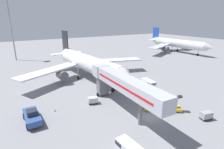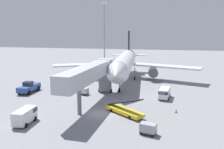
{
  "view_description": "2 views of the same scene",
  "coord_description": "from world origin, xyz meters",
  "px_view_note": "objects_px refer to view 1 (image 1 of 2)",
  "views": [
    {
      "loc": [
        -22.48,
        -22.78,
        18.49
      ],
      "look_at": [
        1.68,
        16.89,
        3.94
      ],
      "focal_mm": 28.84,
      "sensor_mm": 36.0,
      "label": 1
    },
    {
      "loc": [
        10.54,
        -35.88,
        13.65
      ],
      "look_at": [
        -1.63,
        16.03,
        3.86
      ],
      "focal_mm": 36.99,
      "sensor_mm": 36.0,
      "label": 2
    }
  ],
  "objects_px": {
    "jet_bridge": "(121,83)",
    "safety_cone_charlie": "(55,110)",
    "service_van_mid_right": "(149,83)",
    "baggage_cart_rear_left": "(93,100)",
    "baggage_cart_outer_left": "(206,115)",
    "airplane_at_gate": "(87,63)",
    "safety_cone_alpha": "(178,95)",
    "apron_light_mast": "(9,17)",
    "belt_loader_truck": "(162,107)",
    "airplane_background": "(176,43)",
    "pushback_tug": "(32,116)"
  },
  "relations": [
    {
      "from": "belt_loader_truck",
      "to": "safety_cone_alpha",
      "type": "xyz_separation_m",
      "value": [
        8.54,
        2.86,
        -0.44
      ]
    },
    {
      "from": "airplane_at_gate",
      "to": "safety_cone_charlie",
      "type": "distance_m",
      "value": 22.36
    },
    {
      "from": "belt_loader_truck",
      "to": "airplane_background",
      "type": "xyz_separation_m",
      "value": [
        58.17,
        45.51,
        4.07
      ]
    },
    {
      "from": "jet_bridge",
      "to": "airplane_background",
      "type": "height_order",
      "value": "airplane_background"
    },
    {
      "from": "baggage_cart_rear_left",
      "to": "airplane_background",
      "type": "relative_size",
      "value": 0.05
    },
    {
      "from": "service_van_mid_right",
      "to": "apron_light_mast",
      "type": "bearing_deg",
      "value": 116.16
    },
    {
      "from": "safety_cone_alpha",
      "to": "safety_cone_charlie",
      "type": "bearing_deg",
      "value": 163.16
    },
    {
      "from": "pushback_tug",
      "to": "airplane_background",
      "type": "height_order",
      "value": "airplane_background"
    },
    {
      "from": "airplane_background",
      "to": "service_van_mid_right",
      "type": "bearing_deg",
      "value": -146.5
    },
    {
      "from": "pushback_tug",
      "to": "baggage_cart_outer_left",
      "type": "bearing_deg",
      "value": -29.63
    },
    {
      "from": "airplane_at_gate",
      "to": "safety_cone_alpha",
      "type": "relative_size",
      "value": 60.7
    },
    {
      "from": "safety_cone_charlie",
      "to": "apron_light_mast",
      "type": "height_order",
      "value": "apron_light_mast"
    },
    {
      "from": "baggage_cart_outer_left",
      "to": "safety_cone_charlie",
      "type": "height_order",
      "value": "baggage_cart_outer_left"
    },
    {
      "from": "pushback_tug",
      "to": "airplane_at_gate",
      "type": "bearing_deg",
      "value": 43.89
    },
    {
      "from": "belt_loader_truck",
      "to": "safety_cone_alpha",
      "type": "height_order",
      "value": "belt_loader_truck"
    },
    {
      "from": "jet_bridge",
      "to": "safety_cone_charlie",
      "type": "relative_size",
      "value": 47.99
    },
    {
      "from": "pushback_tug",
      "to": "safety_cone_alpha",
      "type": "distance_m",
      "value": 33.12
    },
    {
      "from": "apron_light_mast",
      "to": "belt_loader_truck",
      "type": "bearing_deg",
      "value": -72.33
    },
    {
      "from": "service_van_mid_right",
      "to": "baggage_cart_rear_left",
      "type": "bearing_deg",
      "value": -177.0
    },
    {
      "from": "jet_bridge",
      "to": "apron_light_mast",
      "type": "height_order",
      "value": "apron_light_mast"
    },
    {
      "from": "baggage_cart_outer_left",
      "to": "safety_cone_alpha",
      "type": "distance_m",
      "value": 10.56
    },
    {
      "from": "baggage_cart_rear_left",
      "to": "airplane_background",
      "type": "xyz_separation_m",
      "value": [
        69.23,
        35.15,
        4.01
      ]
    },
    {
      "from": "safety_cone_charlie",
      "to": "baggage_cart_outer_left",
      "type": "bearing_deg",
      "value": -37.34
    },
    {
      "from": "airplane_at_gate",
      "to": "belt_loader_truck",
      "type": "relative_size",
      "value": 5.96
    },
    {
      "from": "airplane_at_gate",
      "to": "service_van_mid_right",
      "type": "height_order",
      "value": "airplane_at_gate"
    },
    {
      "from": "baggage_cart_rear_left",
      "to": "baggage_cart_outer_left",
      "type": "xyz_separation_m",
      "value": [
        15.54,
        -17.24,
        0.01
      ]
    },
    {
      "from": "airplane_at_gate",
      "to": "belt_loader_truck",
      "type": "xyz_separation_m",
      "value": [
        4.88,
        -27.63,
        -4.35
      ]
    },
    {
      "from": "belt_loader_truck",
      "to": "safety_cone_charlie",
      "type": "relative_size",
      "value": 14.62
    },
    {
      "from": "airplane_background",
      "to": "apron_light_mast",
      "type": "xyz_separation_m",
      "value": [
        -80.26,
        23.85,
        13.98
      ]
    },
    {
      "from": "airplane_at_gate",
      "to": "jet_bridge",
      "type": "bearing_deg",
      "value": -95.8
    },
    {
      "from": "baggage_cart_rear_left",
      "to": "safety_cone_charlie",
      "type": "xyz_separation_m",
      "value": [
        -8.27,
        0.94,
        -0.61
      ]
    },
    {
      "from": "jet_bridge",
      "to": "airplane_background",
      "type": "bearing_deg",
      "value": 31.78
    },
    {
      "from": "pushback_tug",
      "to": "safety_cone_alpha",
      "type": "relative_size",
      "value": 9.06
    },
    {
      "from": "service_van_mid_right",
      "to": "apron_light_mast",
      "type": "distance_m",
      "value": 67.06
    },
    {
      "from": "baggage_cart_outer_left",
      "to": "apron_light_mast",
      "type": "bearing_deg",
      "value": 109.22
    },
    {
      "from": "baggage_cart_rear_left",
      "to": "baggage_cart_outer_left",
      "type": "distance_m",
      "value": 23.21
    },
    {
      "from": "service_van_mid_right",
      "to": "safety_cone_charlie",
      "type": "relative_size",
      "value": 9.97
    },
    {
      "from": "service_van_mid_right",
      "to": "baggage_cart_outer_left",
      "type": "bearing_deg",
      "value": -96.16
    },
    {
      "from": "airplane_at_gate",
      "to": "baggage_cart_outer_left",
      "type": "height_order",
      "value": "airplane_at_gate"
    },
    {
      "from": "airplane_at_gate",
      "to": "safety_cone_alpha",
      "type": "distance_m",
      "value": 28.57
    },
    {
      "from": "pushback_tug",
      "to": "apron_light_mast",
      "type": "relative_size",
      "value": 0.23
    },
    {
      "from": "belt_loader_truck",
      "to": "jet_bridge",
      "type": "bearing_deg",
      "value": 144.92
    },
    {
      "from": "service_van_mid_right",
      "to": "apron_light_mast",
      "type": "height_order",
      "value": "apron_light_mast"
    },
    {
      "from": "service_van_mid_right",
      "to": "baggage_cart_outer_left",
      "type": "relative_size",
      "value": 2.07
    },
    {
      "from": "safety_cone_charlie",
      "to": "apron_light_mast",
      "type": "distance_m",
      "value": 61.03
    },
    {
      "from": "airplane_at_gate",
      "to": "pushback_tug",
      "type": "distance_m",
      "value": 26.75
    },
    {
      "from": "belt_loader_truck",
      "to": "safety_cone_alpha",
      "type": "distance_m",
      "value": 9.01
    },
    {
      "from": "safety_cone_alpha",
      "to": "safety_cone_charlie",
      "type": "relative_size",
      "value": 1.43
    },
    {
      "from": "baggage_cart_rear_left",
      "to": "safety_cone_charlie",
      "type": "relative_size",
      "value": 4.75
    },
    {
      "from": "jet_bridge",
      "to": "baggage_cart_outer_left",
      "type": "bearing_deg",
      "value": -45.63
    }
  ]
}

